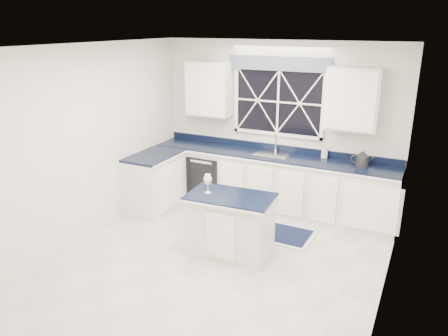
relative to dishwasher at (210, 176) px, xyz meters
The scene contains 13 objects.
ground 2.28m from the dishwasher, 60.57° to the right, with size 4.50×4.50×0.00m, color #A9A9A5.
back_wall 1.48m from the dishwasher, 15.26° to the left, with size 4.00×0.10×2.70m, color silver.
base_cabinets 0.79m from the dishwasher, 12.13° to the right, with size 3.99×1.60×0.90m.
countertop 1.21m from the dishwasher, ahead, with size 3.98×0.64×0.04m, color black.
dishwasher is the anchor object (origin of this frame).
window 1.81m from the dishwasher, 12.95° to the left, with size 1.65×0.09×1.26m.
upper_cabinets 1.86m from the dishwasher, ahead, with size 3.10×0.34×0.90m.
faucet 1.31m from the dishwasher, 10.02° to the left, with size 0.05×0.20×0.30m.
island 1.96m from the dishwasher, 54.59° to the right, with size 1.14×0.73×0.83m.
rug 1.72m from the dishwasher, 28.11° to the right, with size 1.18×0.74×0.02m.
kettle 2.58m from the dishwasher, ahead, with size 0.32×0.20×0.23m.
wine_glass 1.93m from the dishwasher, 63.12° to the right, with size 0.11×0.11×0.25m.
soap_bottle 2.02m from the dishwasher, ahead, with size 0.09×0.09×0.20m, color silver.
Camera 1 is at (2.26, -4.38, 2.94)m, focal length 35.00 mm.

